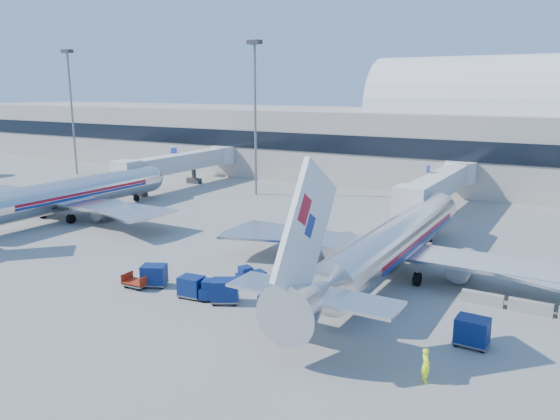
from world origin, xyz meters
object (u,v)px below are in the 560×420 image
Objects in this scene: cart_open_red at (137,283)px; airliner_mid at (62,196)px; barrier_mid at (530,307)px; cart_train_c at (154,275)px; cart_train_a at (225,290)px; barrier_near at (482,298)px; tug_right at (362,302)px; cart_train_b at (191,286)px; mast_far_west at (71,94)px; airliner_main at (392,244)px; jetbridge_mid at (185,162)px; mast_west at (255,95)px; tug_left at (250,276)px; cart_solo_far at (472,331)px; ramp_worker at (426,365)px; jetbridge_near at (442,184)px; tug_lead at (215,291)px; cart_solo_near at (271,304)px.

airliner_mid is at bearing 150.28° from cart_open_red.
cart_open_red is (25.03, -12.95, -2.54)m from airliner_mid.
cart_train_c is (-27.27, -9.45, 0.50)m from barrier_mid.
airliner_mid reaches higher than cart_train_a.
barrier_near is 9.30m from tug_right.
cart_train_b is at bearing -153.05° from tug_right.
airliner_main is at bearing -20.01° from mast_far_west.
mast_far_west reaches higher than tug_right.
jetbridge_mid is 62.81m from barrier_mid.
mast_west is at bearing 145.86° from barrier_mid.
airliner_mid is at bearing 130.17° from cart_train_c.
tug_right is at bearing -152.60° from barrier_mid.
barrier_near is 1.14× the size of tug_left.
mast_far_west reaches higher than cart_solo_far.
ramp_worker is (16.21, -3.72, 0.01)m from cart_train_a.
cart_train_c reaches higher than tug_left.
jetbridge_mid is at bearing 180.00° from jetbridge_near.
tug_lead is 1.42× the size of ramp_worker.
barrier_near is 1.44× the size of cart_open_red.
ramp_worker is at bearing -28.02° from mast_far_west.
ramp_worker is (7.32, -15.66, -1.94)m from airliner_main.
jetbridge_near is 38.00m from cart_solo_far.
mast_far_west is 10.86× the size of cart_solo_near.
cart_train_b is 5.27m from cart_open_red.
airliner_mid is 51.78m from ramp_worker.
tug_right is 1.09× the size of ramp_worker.
barrier_near is 13.18m from ramp_worker.
ramp_worker is (77.32, -41.15, -13.81)m from mast_far_west.
mast_far_west is at bearing 120.11° from cart_train_c.
tug_lead is 11.03m from tug_right.
cart_solo_far is at bearing 0.49° from cart_train_b.
cart_solo_near is at bearing -17.99° from airliner_mid.
cart_solo_far is (78.67, -35.43, -13.81)m from mast_far_west.
tug_left is at bearing 121.11° from cart_solo_near.
tug_right is (-7.44, -5.57, 0.15)m from barrier_near.
jetbridge_mid reaches higher than ramp_worker.
cart_train_c is 11.25m from cart_solo_near.
cart_open_red is at bearing -160.46° from cart_train_c.
airliner_mid is at bearing 171.00° from cart_solo_far.
cart_train_b is (-23.06, -9.85, 0.44)m from barrier_mid.
cart_solo_near is at bearing -93.45° from jetbridge_near.
jetbridge_near is at bearing 115.44° from barrier_mid.
jetbridge_near is at bearing 0.00° from jetbridge_mid.
ramp_worker is at bearing -16.09° from cart_train_b.
mast_far_west is 76.62m from cart_solo_near.
jetbridge_near reaches higher than cart_solo_far.
jetbridge_mid reaches higher than cart_train_a.
airliner_mid is 1.65× the size of mast_west.
mast_far_west reaches higher than barrier_mid.
jetbridge_mid is at bearing 1.81° from mast_far_west.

